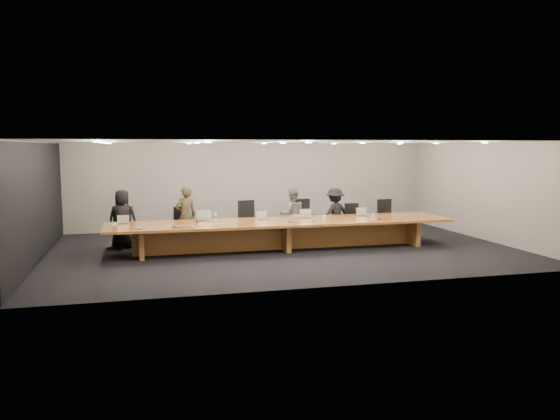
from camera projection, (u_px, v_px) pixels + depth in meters
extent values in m
plane|color=black|center=(283.00, 249.00, 14.34)|extent=(12.00, 12.00, 0.00)
cube|color=#B6B2A5|center=(252.00, 186.00, 18.02)|extent=(12.00, 0.02, 2.80)
cube|color=black|center=(37.00, 203.00, 12.70)|extent=(0.08, 7.84, 2.74)
cube|color=brown|center=(283.00, 222.00, 14.25)|extent=(9.00, 1.80, 0.06)
cube|color=brown|center=(283.00, 236.00, 14.30)|extent=(7.65, 0.15, 0.69)
cube|color=brown|center=(141.00, 242.00, 13.40)|extent=(0.12, 1.26, 0.69)
cube|color=brown|center=(283.00, 236.00, 14.30)|extent=(0.12, 1.26, 0.69)
cube|color=brown|center=(408.00, 231.00, 15.19)|extent=(0.12, 1.26, 0.69)
imported|color=black|center=(123.00, 219.00, 14.45)|extent=(0.85, 0.64, 1.56)
imported|color=#38301E|center=(186.00, 216.00, 14.83)|extent=(0.66, 0.51, 1.61)
imported|color=#5D5D5F|center=(292.00, 215.00, 15.49)|extent=(0.81, 0.67, 1.52)
imported|color=black|center=(335.00, 214.00, 15.81)|extent=(1.09, 0.84, 1.49)
cylinder|color=silver|center=(215.00, 217.00, 14.12)|extent=(0.09, 0.09, 0.23)
cylinder|color=brown|center=(197.00, 221.00, 13.85)|extent=(0.08, 0.08, 0.09)
cone|color=white|center=(324.00, 217.00, 14.61)|extent=(0.09, 0.09, 0.10)
cone|color=silver|center=(373.00, 215.00, 15.07)|extent=(0.07, 0.07, 0.08)
cube|color=silver|center=(116.00, 224.00, 13.59)|extent=(0.24, 0.20, 0.01)
cube|color=#4FC233|center=(115.00, 223.00, 13.60)|extent=(0.19, 0.13, 0.03)
cube|color=#AAABAF|center=(139.00, 228.00, 12.83)|extent=(0.22, 0.19, 0.03)
cone|color=black|center=(174.00, 227.00, 13.08)|extent=(0.14, 0.14, 0.03)
cone|color=black|center=(289.00, 222.00, 13.97)|extent=(0.13, 0.13, 0.03)
cone|color=black|center=(380.00, 219.00, 14.50)|extent=(0.16, 0.16, 0.03)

